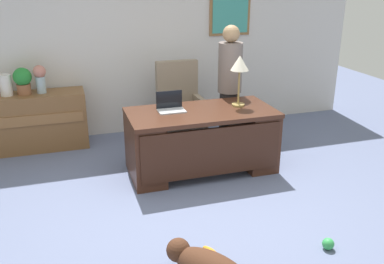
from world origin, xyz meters
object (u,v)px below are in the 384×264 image
at_px(person_standing, 230,87).
at_px(desk_lamp, 240,66).
at_px(credenza, 28,122).
at_px(dog_toy_ball, 328,244).
at_px(vase_with_flowers, 40,77).
at_px(armchair, 180,108).
at_px(dog_toy_bone, 210,250).
at_px(laptop, 170,106).
at_px(potted_plant, 23,80).
at_px(desk, 202,139).
at_px(vase_empty, 6,85).

relative_size(person_standing, desk_lamp, 2.72).
distance_m(credenza, dog_toy_ball, 4.20).
height_order(desk_lamp, vase_with_flowers, desk_lamp).
bearing_deg(armchair, credenza, 170.17).
xyz_separation_m(desk_lamp, dog_toy_bone, (-0.97, -1.69, -1.24)).
bearing_deg(laptop, person_standing, 25.70).
relative_size(potted_plant, dog_toy_bone, 2.25).
distance_m(armchair, person_standing, 0.80).
bearing_deg(credenza, desk, -33.79).
bearing_deg(desk_lamp, armchair, 117.40).
distance_m(laptop, desk_lamp, 0.96).
xyz_separation_m(credenza, vase_empty, (-0.20, 0.00, 0.54)).
relative_size(vase_with_flowers, vase_empty, 1.35).
bearing_deg(potted_plant, credenza, -174.48).
relative_size(potted_plant, dog_toy_ball, 3.36).
distance_m(desk, dog_toy_bone, 1.72).
bearing_deg(vase_empty, laptop, -32.64).
xyz_separation_m(credenza, dog_toy_bone, (1.60, -2.99, -0.37)).
relative_size(desk, armchair, 1.52).
distance_m(desk, desk_lamp, 0.99).
relative_size(desk, person_standing, 1.04).
bearing_deg(dog_toy_bone, dog_toy_ball, -14.41).
bearing_deg(armchair, vase_with_flowers, 168.91).
bearing_deg(laptop, potted_plant, 144.16).
height_order(person_standing, dog_toy_bone, person_standing).
bearing_deg(desk, armchair, 89.15).
relative_size(person_standing, dog_toy_bone, 10.60).
bearing_deg(dog_toy_bone, desk_lamp, 60.25).
distance_m(vase_with_flowers, dog_toy_ball, 4.15).
bearing_deg(person_standing, potted_plant, 163.68).
height_order(person_standing, vase_with_flowers, person_standing).
xyz_separation_m(dog_toy_ball, dog_toy_bone, (-1.03, 0.26, -0.03)).
relative_size(person_standing, dog_toy_ball, 15.84).
height_order(laptop, potted_plant, potted_plant).
xyz_separation_m(armchair, laptop, (-0.36, -0.87, 0.32)).
xyz_separation_m(armchair, vase_with_flowers, (-1.85, 0.36, 0.50)).
height_order(credenza, person_standing, person_standing).
height_order(laptop, dog_toy_ball, laptop).
distance_m(vase_empty, potted_plant, 0.22).
bearing_deg(dog_toy_bone, vase_empty, 121.04).
relative_size(desk, desk_lamp, 2.83).
bearing_deg(potted_plant, laptop, -35.84).
xyz_separation_m(desk_lamp, vase_with_flowers, (-2.33, 1.30, -0.26)).
distance_m(laptop, vase_empty, 2.28).
bearing_deg(dog_toy_ball, armchair, 100.62).
distance_m(desk, laptop, 0.56).
relative_size(laptop, potted_plant, 0.89).
bearing_deg(armchair, person_standing, -35.43).
distance_m(desk, vase_empty, 2.71).
distance_m(vase_empty, dog_toy_ball, 4.40).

